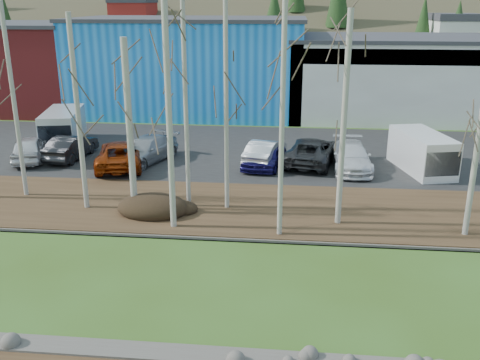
# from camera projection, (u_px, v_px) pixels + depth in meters

# --- Properties ---
(near_bank_rocks) EXTENTS (80.00, 0.80, 0.50)m
(near_bank_rocks) POSITION_uv_depth(u_px,v_px,m) (168.00, 354.00, 15.44)
(near_bank_rocks) COLOR #47423D
(near_bank_rocks) RESTS_ON ground
(river) EXTENTS (80.00, 8.00, 0.90)m
(river) POSITION_uv_depth(u_px,v_px,m) (194.00, 283.00, 19.31)
(river) COLOR black
(river) RESTS_ON ground
(far_bank_rocks) EXTENTS (80.00, 0.80, 0.46)m
(far_bank_rocks) POSITION_uv_depth(u_px,v_px,m) (211.00, 236.00, 23.18)
(far_bank_rocks) COLOR #47423D
(far_bank_rocks) RESTS_ON ground
(far_bank) EXTENTS (80.00, 7.00, 0.15)m
(far_bank) POSITION_uv_depth(u_px,v_px,m) (221.00, 208.00, 26.17)
(far_bank) COLOR #382616
(far_bank) RESTS_ON ground
(parking_lot) EXTENTS (80.00, 14.00, 0.14)m
(parking_lot) POSITION_uv_depth(u_px,v_px,m) (242.00, 151.00, 36.07)
(parking_lot) COLOR black
(parking_lot) RESTS_ON ground
(building_brick) EXTENTS (16.32, 12.24, 7.80)m
(building_brick) POSITION_uv_depth(u_px,v_px,m) (4.00, 65.00, 50.36)
(building_brick) COLOR maroon
(building_brick) RESTS_ON ground
(building_blue) EXTENTS (20.40, 12.24, 8.30)m
(building_blue) POSITION_uv_depth(u_px,v_px,m) (192.00, 65.00, 48.54)
(building_blue) COLOR blue
(building_blue) RESTS_ON ground
(building_white) EXTENTS (18.36, 12.24, 6.80)m
(building_white) POSITION_uv_depth(u_px,v_px,m) (393.00, 76.00, 47.03)
(building_white) COLOR #B8B8B4
(building_white) RESTS_ON ground
(dirt_mound) EXTENTS (3.40, 2.40, 0.67)m
(dirt_mound) POSITION_uv_depth(u_px,v_px,m) (153.00, 206.00, 25.26)
(dirt_mound) COLOR black
(dirt_mound) RESTS_ON far_bank
(birch_1) EXTENTS (0.22, 0.22, 11.04)m
(birch_1) POSITION_uv_depth(u_px,v_px,m) (12.00, 88.00, 25.99)
(birch_1) COLOR #A6A296
(birch_1) RESTS_ON far_bank
(birch_2) EXTENTS (0.31, 0.31, 8.08)m
(birch_2) POSITION_uv_depth(u_px,v_px,m) (130.00, 129.00, 24.27)
(birch_2) COLOR #A6A296
(birch_2) RESTS_ON far_bank
(birch_3) EXTENTS (0.24, 0.24, 9.10)m
(birch_3) POSITION_uv_depth(u_px,v_px,m) (78.00, 115.00, 24.61)
(birch_3) COLOR #A6A296
(birch_3) RESTS_ON far_bank
(birch_4) EXTENTS (0.26, 0.26, 9.94)m
(birch_4) POSITION_uv_depth(u_px,v_px,m) (169.00, 116.00, 22.29)
(birch_4) COLOR #A6A296
(birch_4) RESTS_ON far_bank
(birch_5) EXTENTS (0.21, 0.21, 9.66)m
(birch_5) POSITION_uv_depth(u_px,v_px,m) (226.00, 109.00, 24.53)
(birch_5) COLOR #A6A296
(birch_5) RESTS_ON far_bank
(birch_6) EXTENTS (0.21, 0.21, 9.65)m
(birch_6) POSITION_uv_depth(u_px,v_px,m) (282.00, 124.00, 21.54)
(birch_6) COLOR #A6A296
(birch_6) RESTS_ON far_bank
(birch_7) EXTENTS (0.26, 0.26, 9.29)m
(birch_7) POSITION_uv_depth(u_px,v_px,m) (344.00, 122.00, 22.77)
(birch_7) COLOR #A6A296
(birch_7) RESTS_ON far_bank
(birch_8) EXTENTS (0.24, 0.24, 9.30)m
(birch_8) POSITION_uv_depth(u_px,v_px,m) (480.00, 129.00, 21.56)
(birch_8) COLOR #A6A296
(birch_8) RESTS_ON far_bank
(birch_11) EXTENTS (0.21, 0.21, 9.66)m
(birch_11) POSITION_uv_depth(u_px,v_px,m) (186.00, 108.00, 24.71)
(birch_11) COLOR #A6A296
(birch_11) RESTS_ON far_bank
(car_0) EXTENTS (3.17, 4.96, 1.57)m
(car_0) POSITION_uv_depth(u_px,v_px,m) (30.00, 148.00, 33.45)
(car_0) COLOR silver
(car_0) RESTS_ON parking_lot
(car_1) EXTENTS (2.00, 4.73, 1.52)m
(car_1) POSITION_uv_depth(u_px,v_px,m) (71.00, 147.00, 33.87)
(car_1) COLOR black
(car_1) RESTS_ON parking_lot
(car_2) EXTENTS (3.77, 6.07, 1.57)m
(car_2) POSITION_uv_depth(u_px,v_px,m) (121.00, 154.00, 32.23)
(car_2) COLOR maroon
(car_2) RESTS_ON parking_lot
(car_3) EXTENTS (3.85, 5.72, 1.54)m
(car_3) POSITION_uv_depth(u_px,v_px,m) (145.00, 150.00, 33.12)
(car_3) COLOR gray
(car_3) RESTS_ON parking_lot
(car_4) EXTENTS (2.27, 4.05, 1.30)m
(car_4) POSITION_uv_depth(u_px,v_px,m) (259.00, 157.00, 32.11)
(car_4) COLOR #171352
(car_4) RESTS_ON parking_lot
(car_5) EXTENTS (2.63, 4.88, 1.53)m
(car_5) POSITION_uv_depth(u_px,v_px,m) (265.00, 152.00, 32.71)
(car_5) COLOR silver
(car_5) RESTS_ON parking_lot
(car_6) EXTENTS (3.74, 6.14, 1.59)m
(car_6) POSITION_uv_depth(u_px,v_px,m) (312.00, 151.00, 32.86)
(car_6) COLOR #28282B
(car_6) RESTS_ON parking_lot
(car_7) EXTENTS (2.22, 5.33, 1.54)m
(car_7) POSITION_uv_depth(u_px,v_px,m) (351.00, 156.00, 31.75)
(car_7) COLOR silver
(car_7) RESTS_ON parking_lot
(car_8) EXTENTS (2.27, 4.05, 1.30)m
(car_8) POSITION_uv_depth(u_px,v_px,m) (269.00, 157.00, 32.06)
(car_8) COLOR #171352
(car_8) RESTS_ON parking_lot
(van_white) EXTENTS (3.25, 5.44, 2.22)m
(van_white) POSITION_uv_depth(u_px,v_px,m) (424.00, 153.00, 31.22)
(van_white) COLOR white
(van_white) RESTS_ON parking_lot
(van_grey) EXTENTS (3.33, 5.73, 2.35)m
(van_grey) POSITION_uv_depth(u_px,v_px,m) (63.00, 128.00, 37.02)
(van_grey) COLOR #B8BABD
(van_grey) RESTS_ON parking_lot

